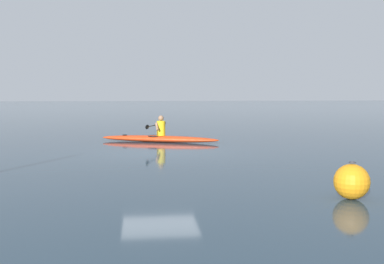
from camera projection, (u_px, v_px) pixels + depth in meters
The scene contains 4 objects.
ground_plane at pixel (160, 152), 15.33m from camera, with size 160.00×160.00×0.00m, color #283D4C.
kayak at pixel (159, 139), 18.30m from camera, with size 4.69×2.25×0.26m.
kayaker at pixel (160, 127), 18.24m from camera, with size 0.92×2.32×0.79m.
mooring_buoy_red_near at pixel (352, 182), 8.60m from camera, with size 0.66×0.66×0.70m.
Camera 1 is at (0.68, 15.23, 1.99)m, focal length 43.64 mm.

